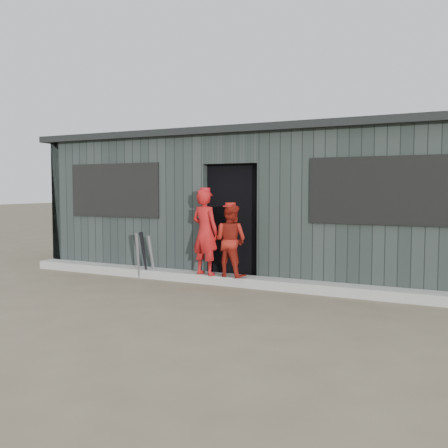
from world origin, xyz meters
The scene contains 9 objects.
ground centered at (0.00, 0.00, 0.00)m, with size 80.00×80.00×0.00m, color brown.
curb centered at (0.00, 1.82, 0.07)m, with size 8.00×0.36×0.15m, color #9A9A95.
bat_left centered at (-1.57, 1.58, 0.41)m, with size 0.07×0.07×0.83m, color gray.
bat_mid centered at (-1.39, 1.73, 0.38)m, with size 0.07×0.07×0.77m, color gray.
bat_right centered at (-1.48, 1.63, 0.42)m, with size 0.07×0.07×0.85m, color black.
player_red_left centered at (-0.30, 1.71, 0.86)m, with size 0.52×0.34×1.42m, color #B01516.
player_red_right centered at (0.15, 1.74, 0.74)m, with size 0.57×0.45×1.18m, color maroon.
player_grey_back centered at (0.55, 2.37, 0.68)m, with size 0.66×0.43×1.35m, color #A8A8A8.
dugout centered at (0.00, 3.50, 1.29)m, with size 8.30×3.30×2.62m.
Camera 1 is at (3.62, -5.52, 1.57)m, focal length 40.00 mm.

